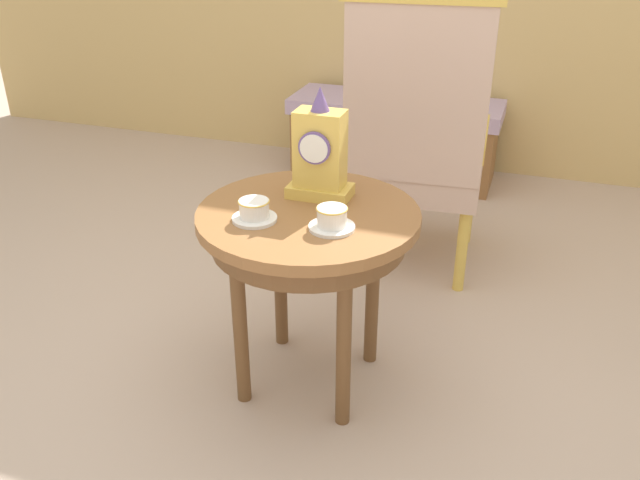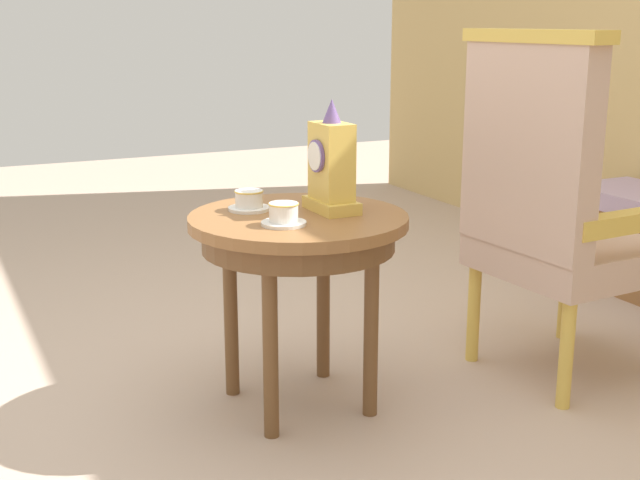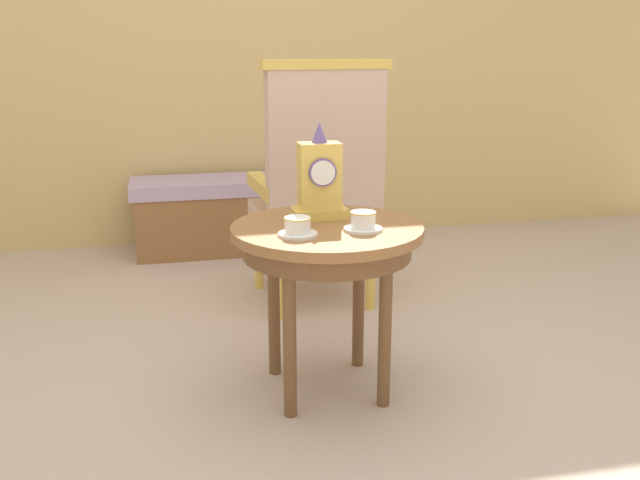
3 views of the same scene
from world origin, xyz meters
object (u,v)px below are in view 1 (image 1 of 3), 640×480
(armchair, at_px, (417,136))
(window_bench, at_px, (394,138))
(teacup_left, at_px, (254,211))
(mantel_clock, at_px, (320,154))
(side_table, at_px, (309,235))
(teacup_right, at_px, (332,219))

(armchair, xyz_separation_m, window_bench, (-0.31, 1.03, -0.37))
(teacup_left, bearing_deg, mantel_clock, 60.93)
(side_table, height_order, mantel_clock, mantel_clock)
(mantel_clock, bearing_deg, teacup_right, -62.60)
(teacup_right, xyz_separation_m, armchair, (0.05, 0.91, -0.04))
(armchair, bearing_deg, side_table, -100.56)
(teacup_right, height_order, mantel_clock, mantel_clock)
(teacup_left, xyz_separation_m, teacup_right, (0.22, 0.02, 0.00))
(mantel_clock, bearing_deg, teacup_left, -119.07)
(mantel_clock, height_order, armchair, armchair)
(side_table, xyz_separation_m, mantel_clock, (-0.00, 0.11, 0.21))
(side_table, distance_m, armchair, 0.84)
(armchair, relative_size, window_bench, 1.00)
(armchair, bearing_deg, window_bench, 106.70)
(side_table, bearing_deg, teacup_right, -40.99)
(teacup_left, height_order, window_bench, teacup_left)
(side_table, relative_size, teacup_right, 5.10)
(armchair, bearing_deg, teacup_right, -93.35)
(teacup_left, distance_m, mantel_clock, 0.27)
(mantel_clock, bearing_deg, window_bench, 95.05)
(side_table, relative_size, teacup_left, 5.13)
(teacup_left, relative_size, armchair, 0.11)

